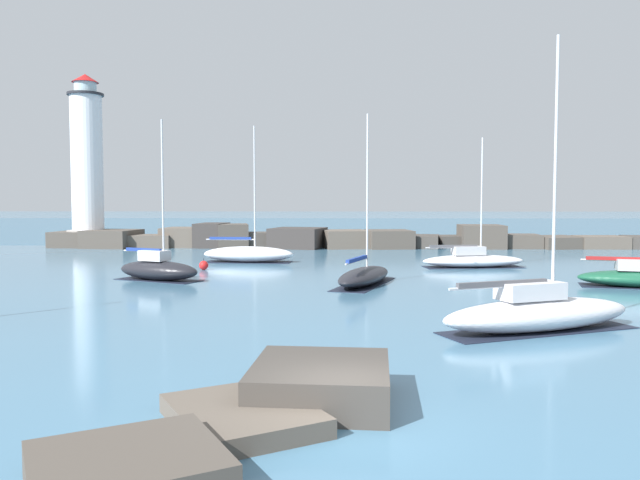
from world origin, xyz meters
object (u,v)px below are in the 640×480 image
sailboat_moored_6 (248,254)px  sailboat_moored_7 (364,275)px  lighthouse (87,170)px  sailboat_moored_4 (158,269)px  sailboat_moored_0 (538,312)px  mooring_buoy_orange_near (204,265)px  sailboat_moored_1 (473,260)px

sailboat_moored_6 → sailboat_moored_7: sailboat_moored_6 is taller
lighthouse → sailboat_moored_4: lighthouse is taller
lighthouse → sailboat_moored_0: 56.35m
sailboat_moored_4 → mooring_buoy_orange_near: bearing=74.8°
sailboat_moored_1 → mooring_buoy_orange_near: sailboat_moored_1 is taller
sailboat_moored_4 → mooring_buoy_orange_near: (1.60, 5.88, -0.39)m
sailboat_moored_4 → sailboat_moored_7: 12.89m
sailboat_moored_1 → sailboat_moored_4: sailboat_moored_4 is taller
sailboat_moored_4 → sailboat_moored_7: (12.78, -1.66, -0.18)m
sailboat_moored_0 → sailboat_moored_4: 23.89m
sailboat_moored_0 → sailboat_moored_7: sailboat_moored_0 is taller
sailboat_moored_1 → lighthouse: bearing=151.1°
sailboat_moored_1 → sailboat_moored_7: 13.07m
sailboat_moored_1 → sailboat_moored_6: 17.66m
sailboat_moored_1 → sailboat_moored_6: size_ratio=0.88×
lighthouse → sailboat_moored_4: size_ratio=1.88×
sailboat_moored_0 → sailboat_moored_7: (-6.01, 13.09, -0.18)m
lighthouse → sailboat_moored_0: (34.82, -43.64, -7.63)m
sailboat_moored_4 → sailboat_moored_6: sailboat_moored_6 is taller
sailboat_moored_6 → mooring_buoy_orange_near: sailboat_moored_6 is taller
sailboat_moored_4 → sailboat_moored_6: (3.97, 11.70, -0.05)m
sailboat_moored_0 → sailboat_moored_7: 14.40m
mooring_buoy_orange_near → sailboat_moored_1: bearing=6.9°
lighthouse → sailboat_moored_6: 27.46m
sailboat_moored_0 → sailboat_moored_7: bearing=114.7°
sailboat_moored_0 → sailboat_moored_6: size_ratio=1.01×
sailboat_moored_7 → mooring_buoy_orange_near: 13.49m
lighthouse → mooring_buoy_orange_near: (17.62, -23.01, -8.01)m
mooring_buoy_orange_near → lighthouse: bearing=127.4°
sailboat_moored_1 → sailboat_moored_4: bearing=-158.8°
lighthouse → sailboat_moored_0: lighthouse is taller
sailboat_moored_0 → sailboat_moored_6: sailboat_moored_0 is taller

